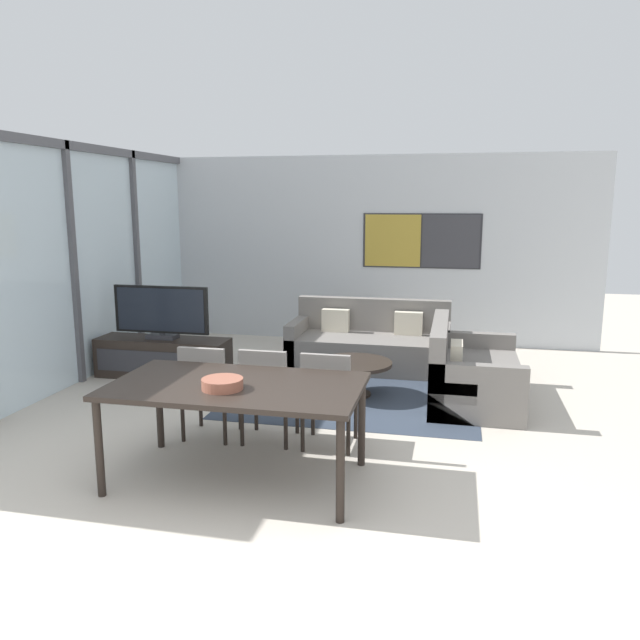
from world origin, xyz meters
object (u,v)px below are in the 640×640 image
at_px(sofa_main, 370,346).
at_px(coffee_table, 354,370).
at_px(dining_chair_right, 328,393).
at_px(dining_chair_centre, 267,389).
at_px(tv_console, 163,358).
at_px(television, 161,312).
at_px(dining_chair_left, 208,386).
at_px(fruit_bowl, 222,383).
at_px(dining_table, 237,392).
at_px(sofa_side, 467,376).

height_order(sofa_main, coffee_table, sofa_main).
xyz_separation_m(sofa_main, dining_chair_right, (0.02, -2.80, 0.22)).
bearing_deg(sofa_main, dining_chair_centre, -100.80).
xyz_separation_m(tv_console, television, (0.00, 0.00, 0.56)).
bearing_deg(coffee_table, sofa_main, 90.00).
relative_size(tv_console, dining_chair_left, 1.86).
bearing_deg(fruit_bowl, dining_table, 71.20).
relative_size(sofa_side, dining_chair_left, 1.86).
distance_m(tv_console, coffee_table, 2.42).
bearing_deg(coffee_table, dining_chair_centre, -109.29).
distance_m(coffee_table, dining_table, 2.40).
relative_size(tv_console, dining_chair_right, 1.86).
bearing_deg(dining_chair_right, dining_chair_left, -179.69).
distance_m(dining_chair_left, dining_chair_right, 1.11).
relative_size(tv_console, sofa_side, 1.00).
xyz_separation_m(sofa_side, dining_chair_centre, (-1.75, -1.61, 0.22)).
bearing_deg(coffee_table, dining_chair_right, -89.25).
height_order(coffee_table, fruit_bowl, fruit_bowl).
bearing_deg(sofa_main, fruit_bowl, -98.93).
xyz_separation_m(sofa_side, dining_chair_right, (-1.20, -1.62, 0.22)).
distance_m(television, dining_chair_centre, 2.59).
xyz_separation_m(sofa_main, sofa_side, (1.22, -1.18, -0.00)).
height_order(television, coffee_table, television).
height_order(sofa_main, fruit_bowl, same).
distance_m(dining_chair_right, fruit_bowl, 1.15).
relative_size(sofa_side, dining_table, 0.86).
bearing_deg(television, coffee_table, -5.67).
distance_m(coffee_table, dining_chair_left, 1.89).
xyz_separation_m(television, sofa_main, (2.41, 1.03, -0.53)).
distance_m(television, coffee_table, 2.48).
height_order(dining_chair_centre, fruit_bowl, dining_chair_centre).
distance_m(tv_console, fruit_bowl, 3.30).
xyz_separation_m(tv_console, dining_chair_left, (1.32, -1.78, 0.26)).
xyz_separation_m(dining_table, dining_chair_centre, (0.00, 0.78, -0.21)).
distance_m(coffee_table, dining_chair_right, 1.55).
distance_m(tv_console, dining_chair_centre, 2.59).
relative_size(television, dining_table, 0.63).
relative_size(television, sofa_side, 0.74).
height_order(tv_console, coffee_table, tv_console).
height_order(sofa_side, fruit_bowl, same).
height_order(television, dining_table, television).
relative_size(tv_console, sofa_main, 0.80).
distance_m(sofa_main, fruit_bowl, 3.81).
bearing_deg(dining_chair_right, dining_chair_centre, 178.92).
height_order(television, sofa_main, television).
distance_m(television, dining_chair_left, 2.24).
xyz_separation_m(tv_console, sofa_main, (2.41, 1.03, 0.04)).
xyz_separation_m(dining_chair_left, dining_chair_centre, (0.55, 0.02, 0.00)).
relative_size(dining_chair_right, fruit_bowl, 2.86).
relative_size(dining_table, dining_chair_right, 2.17).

